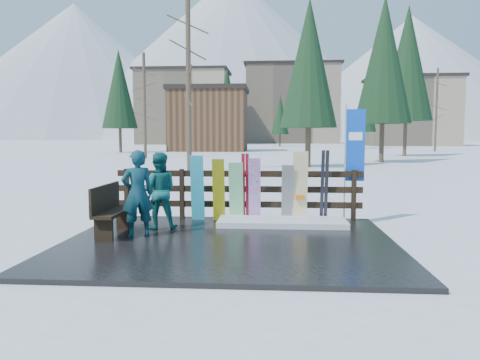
# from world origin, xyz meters

# --- Properties ---
(ground) EXTENTS (700.00, 700.00, 0.00)m
(ground) POSITION_xyz_m (0.00, 0.00, 0.00)
(ground) COLOR white
(ground) RESTS_ON ground
(deck) EXTENTS (6.00, 5.00, 0.08)m
(deck) POSITION_xyz_m (0.00, 0.00, 0.04)
(deck) COLOR black
(deck) RESTS_ON ground
(fence) EXTENTS (5.60, 0.10, 1.15)m
(fence) POSITION_xyz_m (0.00, 2.20, 0.74)
(fence) COLOR black
(fence) RESTS_ON deck
(snow_patch) EXTENTS (2.74, 1.00, 0.12)m
(snow_patch) POSITION_xyz_m (0.99, 1.60, 0.14)
(snow_patch) COLOR white
(snow_patch) RESTS_ON deck
(bench) EXTENTS (0.41, 1.50, 0.97)m
(bench) POSITION_xyz_m (-2.33, 0.35, 0.60)
(bench) COLOR black
(bench) RESTS_ON deck
(snowboard_0) EXTENTS (0.30, 0.26, 1.48)m
(snowboard_0) POSITION_xyz_m (-0.91, 1.98, 0.82)
(snowboard_0) COLOR #26A6C0
(snowboard_0) RESTS_ON deck
(snowboard_1) EXTENTS (0.32, 0.31, 1.33)m
(snowboard_1) POSITION_xyz_m (-0.03, 1.98, 0.74)
(snowboard_1) COLOR silver
(snowboard_1) RESTS_ON deck
(snowboard_2) EXTENTS (0.27, 0.27, 1.40)m
(snowboard_2) POSITION_xyz_m (-0.42, 1.98, 0.78)
(snowboard_2) COLOR #FFF107
(snowboard_2) RESTS_ON deck
(snowboard_3) EXTENTS (0.27, 0.37, 1.43)m
(snowboard_3) POSITION_xyz_m (0.38, 1.98, 0.79)
(snowboard_3) COLOR silver
(snowboard_3) RESTS_ON deck
(snowboard_4) EXTENTS (0.26, 0.33, 1.28)m
(snowboard_4) POSITION_xyz_m (1.11, 1.98, 0.72)
(snowboard_4) COLOR black
(snowboard_4) RESTS_ON deck
(snowboard_5) EXTENTS (0.33, 0.28, 1.57)m
(snowboard_5) POSITION_xyz_m (1.39, 1.98, 0.87)
(snowboard_5) COLOR white
(snowboard_5) RESTS_ON deck
(ski_pair_a) EXTENTS (0.16, 0.23, 1.52)m
(ski_pair_a) POSITION_xyz_m (0.17, 2.05, 0.84)
(ski_pair_a) COLOR maroon
(ski_pair_a) RESTS_ON deck
(ski_pair_b) EXTENTS (0.16, 0.29, 1.60)m
(ski_pair_b) POSITION_xyz_m (1.93, 2.05, 0.88)
(ski_pair_b) COLOR black
(ski_pair_b) RESTS_ON deck
(rental_flag) EXTENTS (0.45, 0.04, 2.60)m
(rental_flag) POSITION_xyz_m (2.57, 2.25, 1.69)
(rental_flag) COLOR silver
(rental_flag) RESTS_ON deck
(person_front) EXTENTS (0.71, 0.62, 1.64)m
(person_front) POSITION_xyz_m (-1.75, 0.21, 0.90)
(person_front) COLOR #135554
(person_front) RESTS_ON deck
(person_back) EXTENTS (0.86, 0.73, 1.57)m
(person_back) POSITION_xyz_m (-1.55, 1.01, 0.87)
(person_back) COLOR #145F5D
(person_back) RESTS_ON deck
(resort_buildings) EXTENTS (73.00, 87.60, 22.60)m
(resort_buildings) POSITION_xyz_m (1.03, 115.41, 9.81)
(resort_buildings) COLOR tan
(resort_buildings) RESTS_ON ground
(trees) EXTENTS (42.28, 68.88, 14.20)m
(trees) POSITION_xyz_m (3.84, 47.88, 5.97)
(trees) COLOR #382B1E
(trees) RESTS_ON ground
(mountains) EXTENTS (520.00, 260.00, 120.00)m
(mountains) POSITION_xyz_m (-10.50, 328.41, 50.20)
(mountains) COLOR white
(mountains) RESTS_ON ground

